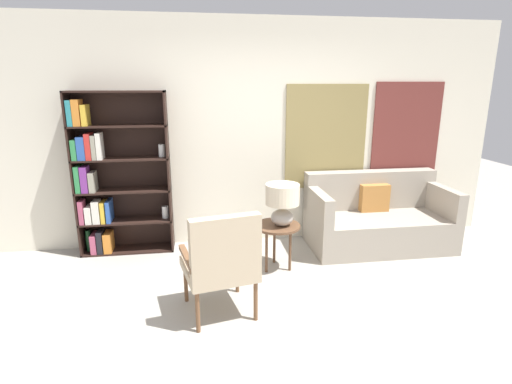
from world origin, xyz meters
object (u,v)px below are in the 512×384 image
at_px(armchair, 222,259).
at_px(side_table, 277,230).
at_px(couch, 377,219).
at_px(table_lamp, 282,201).
at_px(bookshelf, 109,177).

distance_m(armchair, side_table, 1.08).
distance_m(couch, table_lamp, 1.47).
distance_m(bookshelf, side_table, 2.02).
height_order(armchair, side_table, armchair).
bearing_deg(side_table, bookshelf, 157.72).
bearing_deg(side_table, table_lamp, -21.87).
bearing_deg(couch, armchair, -146.06).
relative_size(bookshelf, armchair, 1.96).
xyz_separation_m(couch, side_table, (-1.35, -0.48, 0.12)).
xyz_separation_m(bookshelf, couch, (3.17, -0.26, -0.59)).
relative_size(armchair, couch, 0.57).
relative_size(couch, side_table, 3.36).
xyz_separation_m(bookshelf, side_table, (1.81, -0.74, -0.47)).
height_order(side_table, table_lamp, table_lamp).
bearing_deg(armchair, side_table, 53.22).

